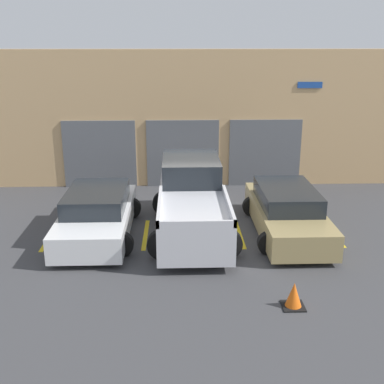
% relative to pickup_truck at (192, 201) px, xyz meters
% --- Properties ---
extents(ground_plane, '(28.00, 28.00, 0.00)m').
position_rel_pickup_truck_xyz_m(ground_plane, '(0.00, 1.49, -0.88)').
color(ground_plane, '#3D3D3F').
extents(shophouse_building, '(15.98, 0.68, 4.98)m').
position_rel_pickup_truck_xyz_m(shophouse_building, '(-0.01, 4.78, 1.57)').
color(shophouse_building, tan).
rests_on(shophouse_building, ground).
extents(pickup_truck, '(2.41, 5.13, 1.90)m').
position_rel_pickup_truck_xyz_m(pickup_truck, '(0.00, 0.00, 0.00)').
color(pickup_truck, silver).
rests_on(pickup_truck, ground).
extents(sedan_white, '(2.26, 4.44, 1.31)m').
position_rel_pickup_truck_xyz_m(sedan_white, '(-2.68, -0.26, -0.26)').
color(sedan_white, white).
rests_on(sedan_white, ground).
extents(sedan_side, '(2.13, 4.59, 1.33)m').
position_rel_pickup_truck_xyz_m(sedan_side, '(2.68, -0.26, -0.26)').
color(sedan_side, '#9E8956').
rests_on(sedan_side, ground).
extents(parking_stripe_far_left, '(0.12, 2.20, 0.01)m').
position_rel_pickup_truck_xyz_m(parking_stripe_far_left, '(-4.03, -0.29, -0.88)').
color(parking_stripe_far_left, gold).
rests_on(parking_stripe_far_left, ground).
extents(parking_stripe_left, '(0.12, 2.20, 0.01)m').
position_rel_pickup_truck_xyz_m(parking_stripe_left, '(-1.34, -0.29, -0.88)').
color(parking_stripe_left, gold).
rests_on(parking_stripe_left, ground).
extents(parking_stripe_centre, '(0.12, 2.20, 0.01)m').
position_rel_pickup_truck_xyz_m(parking_stripe_centre, '(1.34, -0.29, -0.88)').
color(parking_stripe_centre, gold).
rests_on(parking_stripe_centre, ground).
extents(parking_stripe_right, '(0.12, 2.20, 0.01)m').
position_rel_pickup_truck_xyz_m(parking_stripe_right, '(4.03, -0.29, -0.88)').
color(parking_stripe_right, gold).
rests_on(parking_stripe_right, ground).
extents(traffic_cone, '(0.47, 0.47, 0.55)m').
position_rel_pickup_truck_xyz_m(traffic_cone, '(1.96, -4.28, -0.63)').
color(traffic_cone, black).
rests_on(traffic_cone, ground).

